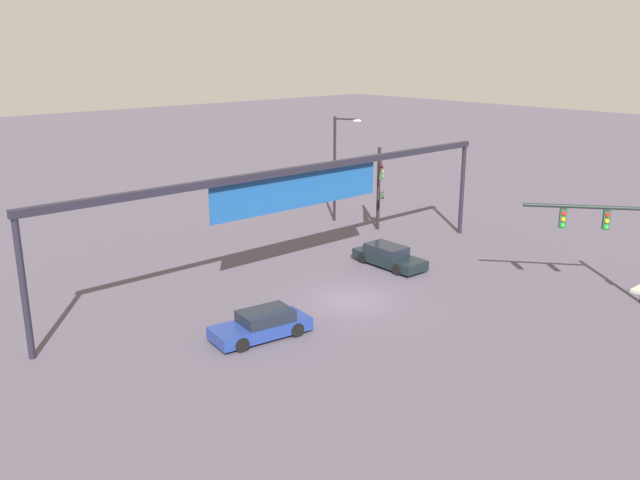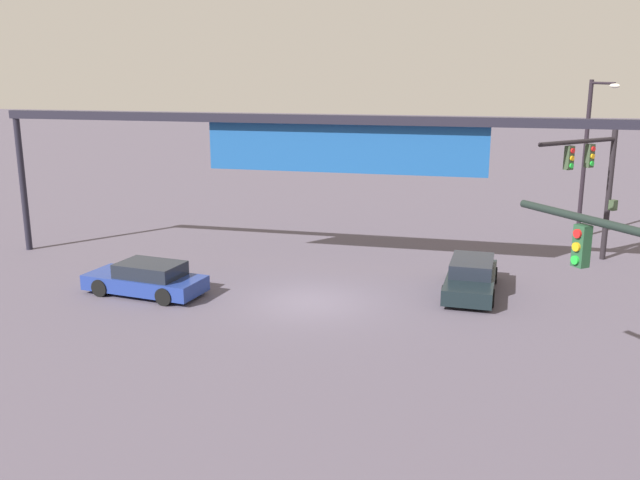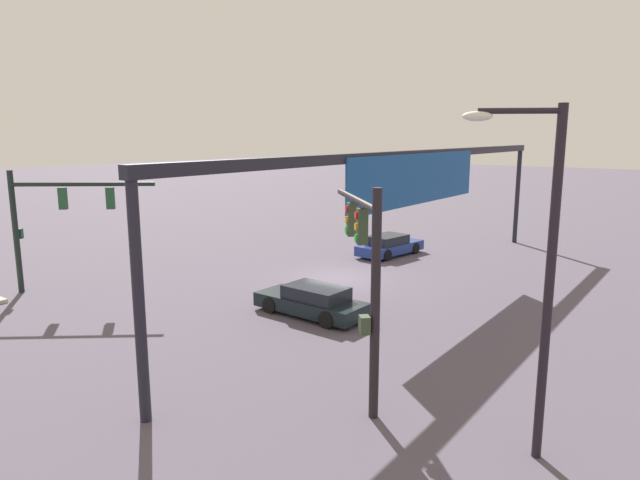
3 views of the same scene
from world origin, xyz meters
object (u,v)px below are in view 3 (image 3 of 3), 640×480
at_px(traffic_signal_near_corner, 365,260).
at_px(sedan_car_waiting_far, 312,301).
at_px(traffic_signal_opposite_side, 51,211).
at_px(sedan_car_approaching, 389,246).
at_px(streetlamp_curved_arm, 540,262).

distance_m(traffic_signal_near_corner, sedan_car_waiting_far, 7.79).
distance_m(traffic_signal_opposite_side, sedan_car_approaching, 17.85).
xyz_separation_m(traffic_signal_near_corner, traffic_signal_opposite_side, (-0.66, -16.50, -0.14)).
bearing_deg(sedan_car_approaching, traffic_signal_near_corner, -144.95).
bearing_deg(sedan_car_approaching, traffic_signal_opposite_side, 160.18).
distance_m(traffic_signal_opposite_side, streetlamp_curved_arm, 20.88).
xyz_separation_m(traffic_signal_near_corner, sedan_car_waiting_far, (-4.73, -5.29, -3.21)).
xyz_separation_m(streetlamp_curved_arm, sedan_car_approaching, (-16.45, -12.69, -3.79)).
distance_m(sedan_car_approaching, sedan_car_waiting_far, 11.90).
bearing_deg(traffic_signal_near_corner, sedan_car_waiting_far, 3.03).
relative_size(streetlamp_curved_arm, sedan_car_approaching, 1.64).
relative_size(traffic_signal_near_corner, sedan_car_approaching, 1.25).
bearing_deg(streetlamp_curved_arm, sedan_car_approaching, -81.50).
height_order(traffic_signal_opposite_side, streetlamp_curved_arm, streetlamp_curved_arm).
xyz_separation_m(traffic_signal_opposite_side, streetlamp_curved_arm, (0.88, 20.85, 0.71)).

